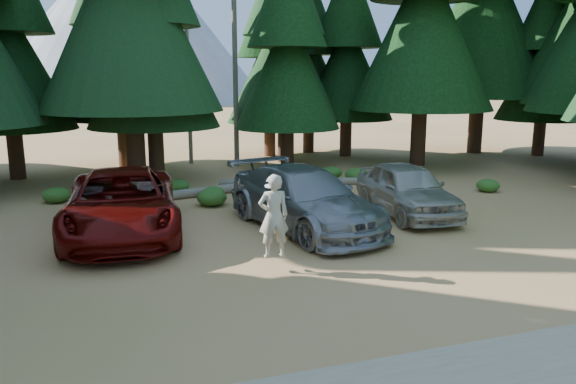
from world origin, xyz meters
name	(u,v)px	position (x,y,z in m)	size (l,w,h in m)	color
ground	(342,258)	(0.00, 0.00, 0.00)	(160.00, 160.00, 0.00)	#A58546
forest_belt_north	(219,165)	(0.00, 15.00, 0.00)	(36.00, 7.00, 22.00)	black
snag_front	(235,39)	(0.80, 14.50, 6.00)	(0.24, 0.24, 12.00)	gray
snag_back	(188,62)	(-1.20, 16.00, 5.00)	(0.20, 0.20, 10.00)	gray
mountain_peak	(112,22)	(-2.59, 88.23, 12.71)	(48.00, 50.00, 28.00)	gray
red_pickup	(122,203)	(-5.00, 3.81, 0.90)	(2.99, 6.48, 1.80)	#600A08
silver_minivan_center	(304,199)	(0.04, 2.83, 0.88)	(2.47, 6.07, 1.76)	#93959A
silver_minivan_right	(407,189)	(3.72, 3.36, 0.83)	(1.95, 4.85, 1.65)	#B5ADA1
frisbee_player	(274,216)	(-1.84, -0.31, 1.29)	(0.72, 0.49, 1.92)	beige
log_left	(203,192)	(-2.00, 8.14, 0.17)	(0.33, 0.33, 4.68)	gray
log_mid	(267,184)	(0.68, 8.83, 0.16)	(0.31, 0.31, 3.82)	gray
log_right	(304,181)	(2.29, 9.00, 0.14)	(0.29, 0.29, 4.52)	gray
shrub_far_left	(56,195)	(-7.04, 8.74, 0.27)	(0.97, 0.97, 0.53)	#2C611D
shrub_left	(178,186)	(-2.77, 9.19, 0.24)	(0.89, 0.89, 0.49)	#2C611D
shrub_center_left	(212,198)	(-1.97, 6.54, 0.28)	(1.02, 1.02, 0.56)	#2C611D
shrub_center_right	(213,192)	(-1.69, 7.65, 0.22)	(0.79, 0.79, 0.44)	#2C611D
shrub_right	(332,172)	(3.92, 10.00, 0.26)	(0.93, 0.93, 0.51)	#2C611D
shrub_far_right	(357,175)	(4.60, 8.88, 0.29)	(1.05, 1.05, 0.57)	#2C611D
shrub_edge_east	(488,185)	(8.51, 5.50, 0.24)	(0.87, 0.87, 0.48)	#2C611D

